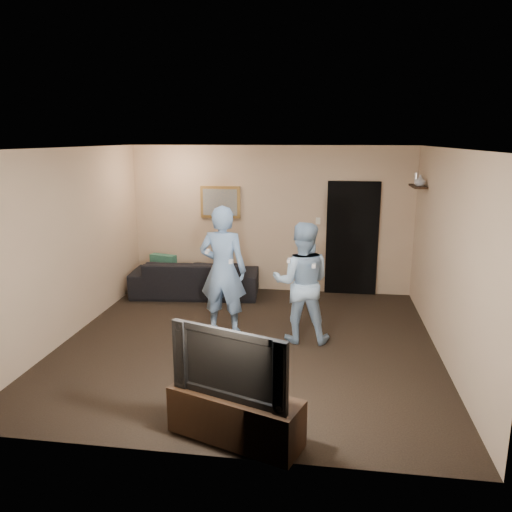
% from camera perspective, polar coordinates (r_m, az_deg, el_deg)
% --- Properties ---
extents(ground, '(5.00, 5.00, 0.00)m').
position_cam_1_polar(ground, '(6.90, -0.89, -9.89)').
color(ground, black).
rests_on(ground, ground).
extents(ceiling, '(5.00, 5.00, 0.04)m').
position_cam_1_polar(ceiling, '(6.34, -0.98, 12.24)').
color(ceiling, silver).
rests_on(ceiling, wall_back).
extents(wall_back, '(5.00, 0.04, 2.60)m').
position_cam_1_polar(wall_back, '(8.93, 1.63, 4.19)').
color(wall_back, tan).
rests_on(wall_back, ground).
extents(wall_front, '(5.00, 0.04, 2.60)m').
position_cam_1_polar(wall_front, '(4.14, -6.49, -6.83)').
color(wall_front, tan).
rests_on(wall_front, ground).
extents(wall_left, '(0.04, 5.00, 2.60)m').
position_cam_1_polar(wall_left, '(7.32, -20.65, 1.27)').
color(wall_left, tan).
rests_on(wall_left, ground).
extents(wall_right, '(0.04, 5.00, 2.60)m').
position_cam_1_polar(wall_right, '(6.59, 21.08, -0.03)').
color(wall_right, tan).
rests_on(wall_right, ground).
extents(sofa, '(2.27, 1.05, 0.64)m').
position_cam_1_polar(sofa, '(8.86, -6.93, -2.46)').
color(sofa, black).
rests_on(sofa, ground).
extents(throw_pillow, '(0.50, 0.27, 0.47)m').
position_cam_1_polar(throw_pillow, '(8.99, -10.52, -1.32)').
color(throw_pillow, '#1A4F3E').
rests_on(throw_pillow, sofa).
extents(painting_frame, '(0.72, 0.05, 0.57)m').
position_cam_1_polar(painting_frame, '(9.01, -4.10, 6.17)').
color(painting_frame, olive).
rests_on(painting_frame, wall_back).
extents(painting_canvas, '(0.62, 0.01, 0.47)m').
position_cam_1_polar(painting_canvas, '(8.98, -4.13, 6.14)').
color(painting_canvas, slate).
rests_on(painting_canvas, painting_frame).
extents(doorway, '(0.90, 0.06, 2.00)m').
position_cam_1_polar(doorway, '(8.91, 10.91, 1.96)').
color(doorway, black).
rests_on(doorway, ground).
extents(light_switch, '(0.08, 0.02, 0.12)m').
position_cam_1_polar(light_switch, '(8.85, 7.10, 4.00)').
color(light_switch, silver).
rests_on(light_switch, wall_back).
extents(wall_shelf, '(0.20, 0.60, 0.03)m').
position_cam_1_polar(wall_shelf, '(8.21, 18.04, 7.59)').
color(wall_shelf, black).
rests_on(wall_shelf, wall_right).
extents(shelf_vase, '(0.17, 0.17, 0.17)m').
position_cam_1_polar(shelf_vase, '(8.06, 18.25, 8.20)').
color(shelf_vase, '#AEAEB3').
rests_on(shelf_vase, wall_shelf).
extents(shelf_figurine, '(0.06, 0.06, 0.18)m').
position_cam_1_polar(shelf_figurine, '(8.40, 17.86, 8.44)').
color(shelf_figurine, silver).
rests_on(shelf_figurine, wall_shelf).
extents(tv_console, '(1.31, 0.80, 0.45)m').
position_cam_1_polar(tv_console, '(4.78, -2.39, -17.82)').
color(tv_console, black).
rests_on(tv_console, ground).
extents(television, '(1.12, 0.53, 0.66)m').
position_cam_1_polar(television, '(4.52, -2.46, -11.84)').
color(television, black).
rests_on(television, tv_console).
extents(wii_player_left, '(0.69, 0.53, 1.83)m').
position_cam_1_polar(wii_player_left, '(6.99, -3.79, -1.65)').
color(wii_player_left, '#749AC9').
rests_on(wii_player_left, ground).
extents(wii_player_right, '(0.81, 0.64, 1.65)m').
position_cam_1_polar(wii_player_right, '(6.76, 5.25, -3.03)').
color(wii_player_right, '#92B4D4').
rests_on(wii_player_right, ground).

